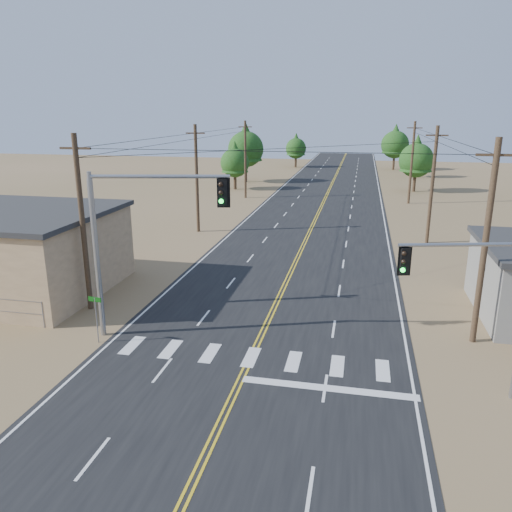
# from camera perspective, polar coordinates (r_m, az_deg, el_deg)

# --- Properties ---
(ground) EXTENTS (220.00, 220.00, 0.00)m
(ground) POSITION_cam_1_polar(r_m,az_deg,el_deg) (17.39, -6.80, -23.54)
(ground) COLOR #94734F
(ground) RESTS_ON ground
(road) EXTENTS (15.00, 200.00, 0.02)m
(road) POSITION_cam_1_polar(r_m,az_deg,el_deg) (44.25, 5.60, 1.60)
(road) COLOR black
(road) RESTS_ON ground
(utility_pole_left_near) EXTENTS (1.80, 0.30, 10.00)m
(utility_pole_left_near) POSITION_cam_1_polar(r_m,az_deg,el_deg) (29.46, -19.21, 3.59)
(utility_pole_left_near) COLOR #4C3826
(utility_pole_left_near) RESTS_ON ground
(utility_pole_left_mid) EXTENTS (1.80, 0.30, 10.00)m
(utility_pole_left_mid) POSITION_cam_1_polar(r_m,az_deg,el_deg) (47.45, -6.79, 8.84)
(utility_pole_left_mid) COLOR #4C3826
(utility_pole_left_mid) RESTS_ON ground
(utility_pole_left_far) EXTENTS (1.80, 0.30, 10.00)m
(utility_pole_left_far) POSITION_cam_1_polar(r_m,az_deg,el_deg) (66.60, -1.23, 11.03)
(utility_pole_left_far) COLOR #4C3826
(utility_pole_left_far) RESTS_ON ground
(utility_pole_right_near) EXTENTS (1.80, 0.30, 10.00)m
(utility_pole_right_near) POSITION_cam_1_polar(r_m,az_deg,el_deg) (25.99, 24.73, 1.40)
(utility_pole_right_near) COLOR #4C3826
(utility_pole_right_near) RESTS_ON ground
(utility_pole_right_mid) EXTENTS (1.80, 0.30, 10.00)m
(utility_pole_right_mid) POSITION_cam_1_polar(r_m,az_deg,el_deg) (45.38, 19.49, 7.70)
(utility_pole_right_mid) COLOR #4C3826
(utility_pole_right_mid) RESTS_ON ground
(utility_pole_right_far) EXTENTS (1.80, 0.30, 10.00)m
(utility_pole_right_far) POSITION_cam_1_polar(r_m,az_deg,el_deg) (65.14, 17.37, 10.20)
(utility_pole_right_far) COLOR #4C3826
(utility_pole_right_far) RESTS_ON ground
(signal_mast_left) EXTENTS (6.67, 1.63, 8.37)m
(signal_mast_left) POSITION_cam_1_polar(r_m,az_deg,el_deg) (24.94, -13.82, 3.13)
(signal_mast_left) COLOR gray
(signal_mast_left) RESTS_ON ground
(signal_mast_right) EXTENTS (5.09, 1.52, 6.59)m
(signal_mast_right) POSITION_cam_1_polar(r_m,az_deg,el_deg) (20.80, 25.13, -4.05)
(signal_mast_right) COLOR gray
(signal_mast_right) RESTS_ON ground
(street_sign) EXTENTS (0.71, 0.11, 2.41)m
(street_sign) POSITION_cam_1_polar(r_m,az_deg,el_deg) (25.83, -17.83, -6.15)
(street_sign) COLOR gray
(street_sign) RESTS_ON ground
(tree_left_near) EXTENTS (4.22, 4.22, 7.04)m
(tree_left_near) POSITION_cam_1_polar(r_m,az_deg,el_deg) (74.33, -2.43, 10.92)
(tree_left_near) COLOR #3F2D1E
(tree_left_near) RESTS_ON ground
(tree_left_mid) EXTENTS (5.74, 5.74, 9.56)m
(tree_left_mid) POSITION_cam_1_polar(r_m,az_deg,el_deg) (82.24, -1.18, 12.52)
(tree_left_mid) COLOR #3F2D1E
(tree_left_mid) RESTS_ON ground
(tree_left_far) EXTENTS (4.17, 4.17, 6.96)m
(tree_left_far) POSITION_cam_1_polar(r_m,az_deg,el_deg) (105.13, 4.59, 12.39)
(tree_left_far) COLOR #3F2D1E
(tree_left_far) RESTS_ON ground
(tree_right_near) EXTENTS (4.84, 4.84, 8.06)m
(tree_right_near) POSITION_cam_1_polar(r_m,az_deg,el_deg) (75.52, 17.88, 10.74)
(tree_right_near) COLOR #3F2D1E
(tree_right_near) RESTS_ON ground
(tree_right_mid) EXTENTS (3.85, 3.85, 6.41)m
(tree_right_mid) POSITION_cam_1_polar(r_m,az_deg,el_deg) (92.74, 18.06, 10.96)
(tree_right_mid) COLOR #3F2D1E
(tree_right_mid) RESTS_ON ground
(tree_right_far) EXTENTS (5.34, 5.34, 8.89)m
(tree_right_far) POSITION_cam_1_polar(r_m,az_deg,el_deg) (103.60, 15.62, 12.47)
(tree_right_far) COLOR #3F2D1E
(tree_right_far) RESTS_ON ground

